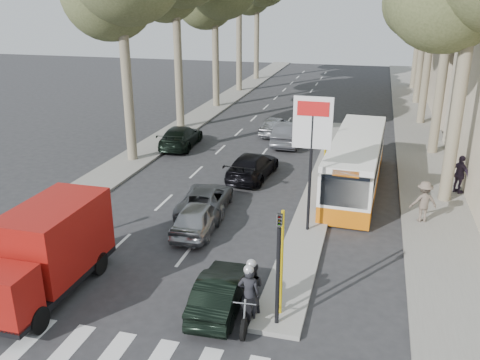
# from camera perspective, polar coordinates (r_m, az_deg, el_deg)

# --- Properties ---
(ground) EXTENTS (120.00, 120.00, 0.00)m
(ground) POSITION_cam_1_polar(r_m,az_deg,el_deg) (17.44, -5.65, -11.65)
(ground) COLOR #28282B
(ground) RESTS_ON ground
(sidewalk_right) EXTENTS (3.20, 70.00, 0.12)m
(sidewalk_right) POSITION_cam_1_polar(r_m,az_deg,el_deg) (40.00, 19.21, 5.76)
(sidewalk_right) COLOR gray
(sidewalk_right) RESTS_ON ground
(median_left) EXTENTS (2.40, 64.00, 0.12)m
(median_left) POSITION_cam_1_polar(r_m,az_deg,el_deg) (44.87, -2.79, 8.29)
(median_left) COLOR gray
(median_left) RESTS_ON ground
(traffic_island) EXTENTS (1.50, 26.00, 0.16)m
(traffic_island) POSITION_cam_1_polar(r_m,az_deg,el_deg) (26.52, 9.34, -0.23)
(traffic_island) COLOR gray
(traffic_island) RESTS_ON ground
(billboard) EXTENTS (1.50, 12.10, 5.60)m
(billboard) POSITION_cam_1_polar(r_m,az_deg,el_deg) (19.72, 8.04, 3.84)
(billboard) COLOR yellow
(billboard) RESTS_ON ground
(traffic_light_island) EXTENTS (0.16, 0.41, 3.60)m
(traffic_light_island) POSITION_cam_1_polar(r_m,az_deg,el_deg) (14.17, 4.36, -7.97)
(traffic_light_island) COLOR black
(traffic_light_island) RESTS_ON ground
(silver_hatchback) EXTENTS (1.66, 3.84, 1.29)m
(silver_hatchback) POSITION_cam_1_polar(r_m,az_deg,el_deg) (20.80, -4.73, -4.13)
(silver_hatchback) COLOR #94969B
(silver_hatchback) RESTS_ON ground
(dark_hatchback) EXTENTS (1.41, 3.70, 1.20)m
(dark_hatchback) POSITION_cam_1_polar(r_m,az_deg,el_deg) (15.92, -2.16, -12.37)
(dark_hatchback) COLOR black
(dark_hatchback) RESTS_ON ground
(queue_car_a) EXTENTS (2.31, 4.37, 1.17)m
(queue_car_a) POSITION_cam_1_polar(r_m,az_deg,el_deg) (22.67, -3.92, -2.18)
(queue_car_a) COLOR #4D5055
(queue_car_a) RESTS_ON ground
(queue_car_b) EXTENTS (2.26, 4.76, 1.34)m
(queue_car_b) POSITION_cam_1_polar(r_m,az_deg,el_deg) (26.82, 1.41, 1.61)
(queue_car_b) COLOR black
(queue_car_b) RESTS_ON ground
(queue_car_c) EXTENTS (1.88, 3.92, 1.29)m
(queue_car_c) POSITION_cam_1_polar(r_m,az_deg,el_deg) (35.45, 3.94, 6.09)
(queue_car_c) COLOR #A7AAAF
(queue_car_c) RESTS_ON ground
(queue_car_d) EXTENTS (1.68, 4.60, 1.51)m
(queue_car_d) POSITION_cam_1_polar(r_m,az_deg,el_deg) (33.13, 5.56, 5.25)
(queue_car_d) COLOR #53555C
(queue_car_d) RESTS_ON ground
(queue_car_e) EXTENTS (2.24, 4.82, 1.36)m
(queue_car_e) POSITION_cam_1_polar(r_m,az_deg,el_deg) (32.63, -6.67, 4.85)
(queue_car_e) COLOR black
(queue_car_e) RESTS_ON ground
(red_truck) EXTENTS (2.06, 5.37, 2.86)m
(red_truck) POSITION_cam_1_polar(r_m,az_deg,el_deg) (17.38, -20.86, -7.39)
(red_truck) COLOR black
(red_truck) RESTS_ON ground
(city_bus) EXTENTS (2.66, 10.21, 2.67)m
(city_bus) POSITION_cam_1_polar(r_m,az_deg,el_deg) (25.73, 12.89, 2.01)
(city_bus) COLOR orange
(city_bus) RESTS_ON ground
(motorcycle) EXTENTS (0.84, 2.27, 1.92)m
(motorcycle) POSITION_cam_1_polar(r_m,az_deg,el_deg) (15.34, 1.12, -12.51)
(motorcycle) COLOR black
(motorcycle) RESTS_ON ground
(pedestrian_near) EXTENTS (1.11, 1.19, 1.87)m
(pedestrian_near) POSITION_cam_1_polar(r_m,az_deg,el_deg) (26.54, 23.47, 0.58)
(pedestrian_near) COLOR #3D2E45
(pedestrian_near) RESTS_ON sidewalk_right
(pedestrian_far) EXTENTS (1.24, 0.80, 1.77)m
(pedestrian_far) POSITION_cam_1_polar(r_m,az_deg,el_deg) (22.63, 19.93, -2.29)
(pedestrian_far) COLOR #695C4F
(pedestrian_far) RESTS_ON sidewalk_right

